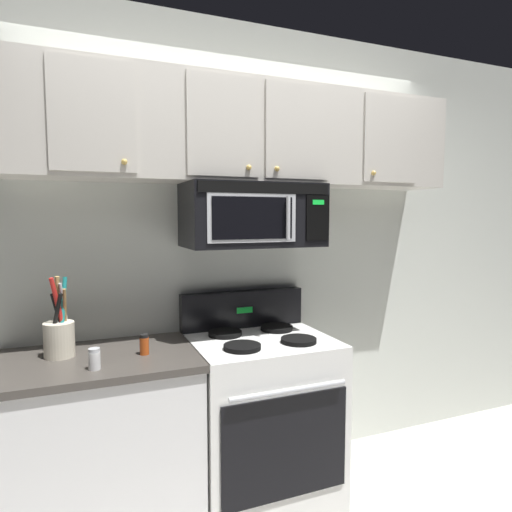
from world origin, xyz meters
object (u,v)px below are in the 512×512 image
(stove_range, at_px, (260,414))
(salt_shaker, at_px, (94,359))
(utensil_crock_cream, at_px, (59,334))
(over_range_microwave, at_px, (253,215))
(spice_jar, at_px, (144,344))

(stove_range, xyz_separation_m, salt_shaker, (-0.86, -0.18, 0.48))
(utensil_crock_cream, xyz_separation_m, salt_shaker, (0.15, -0.25, -0.06))
(stove_range, height_order, over_range_microwave, over_range_microwave)
(spice_jar, bearing_deg, salt_shaker, -149.96)
(utensil_crock_cream, height_order, spice_jar, utensil_crock_cream)
(stove_range, relative_size, over_range_microwave, 1.47)
(over_range_microwave, bearing_deg, salt_shaker, -161.11)
(stove_range, distance_m, over_range_microwave, 1.11)
(over_range_microwave, height_order, spice_jar, over_range_microwave)
(stove_range, relative_size, spice_jar, 11.24)
(utensil_crock_cream, bearing_deg, spice_jar, -17.33)
(utensil_crock_cream, bearing_deg, salt_shaker, -59.86)
(stove_range, relative_size, salt_shaker, 11.90)
(stove_range, height_order, spice_jar, stove_range)
(over_range_microwave, bearing_deg, stove_range, -89.86)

